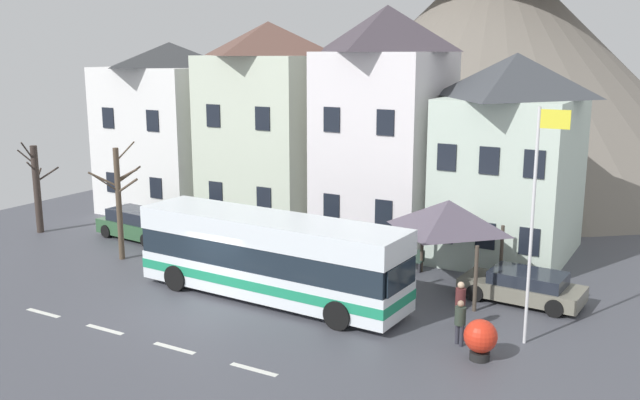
{
  "coord_description": "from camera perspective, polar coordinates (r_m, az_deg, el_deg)",
  "views": [
    {
      "loc": [
        15.45,
        -18.15,
        9.09
      ],
      "look_at": [
        2.07,
        5.41,
        3.24
      ],
      "focal_mm": 39.32,
      "sensor_mm": 36.0,
      "label": 1
    }
  ],
  "objects": [
    {
      "name": "townhouse_03",
      "position": [
        31.9,
        15.33,
        3.43
      ],
      "size": [
        5.27,
        6.99,
        8.94
      ],
      "color": "silver",
      "rests_on": "ground_plane"
    },
    {
      "name": "harbour_buoy",
      "position": [
        21.72,
        12.93,
        -10.87
      ],
      "size": [
        1.0,
        1.0,
        1.25
      ],
      "color": "black",
      "rests_on": "ground_plane"
    },
    {
      "name": "flagpole",
      "position": [
        22.17,
        17.13,
        -0.87
      ],
      "size": [
        0.95,
        0.1,
        7.44
      ],
      "color": "silver",
      "rests_on": "ground_plane"
    },
    {
      "name": "ground_plane",
      "position": [
        25.52,
        -10.22,
        -8.96
      ],
      "size": [
        40.0,
        60.0,
        0.07
      ],
      "color": "#474952"
    },
    {
      "name": "bare_tree_00",
      "position": [
        37.8,
        -22.05,
        0.92
      ],
      "size": [
        1.32,
        1.73,
        4.7
      ],
      "color": "#382D28",
      "rests_on": "ground_plane"
    },
    {
      "name": "transit_bus",
      "position": [
        25.87,
        -4.09,
        -4.73
      ],
      "size": [
        10.78,
        3.0,
        3.12
      ],
      "rotation": [
        0.0,
        0.0,
        -0.05
      ],
      "color": "white",
      "rests_on": "ground_plane"
    },
    {
      "name": "pedestrian_01",
      "position": [
        23.65,
        11.35,
        -8.15
      ],
      "size": [
        0.34,
        0.34,
        1.67
      ],
      "color": "#38332D",
      "rests_on": "ground_plane"
    },
    {
      "name": "public_bench",
      "position": [
        29.79,
        7.05,
        -4.73
      ],
      "size": [
        1.48,
        0.48,
        0.87
      ],
      "color": "#33473D",
      "rests_on": "ground_plane"
    },
    {
      "name": "bus_shelter",
      "position": [
        26.84,
        10.41,
        -1.24
      ],
      "size": [
        3.6,
        3.6,
        3.54
      ],
      "color": "#473D33",
      "rests_on": "ground_plane"
    },
    {
      "name": "pedestrian_00",
      "position": [
        22.56,
        11.33,
        -9.51
      ],
      "size": [
        0.35,
        0.35,
        1.47
      ],
      "color": "#2D2D38",
      "rests_on": "ground_plane"
    },
    {
      "name": "townhouse_01",
      "position": [
        36.12,
        -4.13,
        6.0
      ],
      "size": [
        5.78,
        5.49,
        10.44
      ],
      "color": "beige",
      "rests_on": "ground_plane"
    },
    {
      "name": "parked_car_00",
      "position": [
        35.38,
        -14.59,
        -1.94
      ],
      "size": [
        4.55,
        2.21,
        1.43
      ],
      "rotation": [
        0.0,
        0.0,
        -0.1
      ],
      "color": "#315937",
      "rests_on": "ground_plane"
    },
    {
      "name": "bare_tree_01",
      "position": [
        31.66,
        -16.03,
        0.07
      ],
      "size": [
        2.16,
        2.24,
        5.11
      ],
      "color": "brown",
      "rests_on": "ground_plane"
    },
    {
      "name": "hilltop_castle",
      "position": [
        51.74,
        13.95,
        11.94
      ],
      "size": [
        33.96,
        33.96,
        24.5
      ],
      "color": "slate",
      "rests_on": "ground_plane"
    },
    {
      "name": "parked_car_01",
      "position": [
        26.84,
        16.21,
        -6.78
      ],
      "size": [
        4.45,
        2.15,
        1.18
      ],
      "rotation": [
        0.0,
        0.0,
        3.08
      ],
      "color": "slate",
      "rests_on": "ground_plane"
    },
    {
      "name": "townhouse_00",
      "position": [
        40.87,
        -11.89,
        5.81
      ],
      "size": [
        6.34,
        6.63,
        9.47
      ],
      "color": "white",
      "rests_on": "ground_plane"
    },
    {
      "name": "townhouse_02",
      "position": [
        33.11,
        5.35,
        5.95
      ],
      "size": [
        5.17,
        5.78,
        11.05
      ],
      "color": "white",
      "rests_on": "ground_plane"
    }
  ]
}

